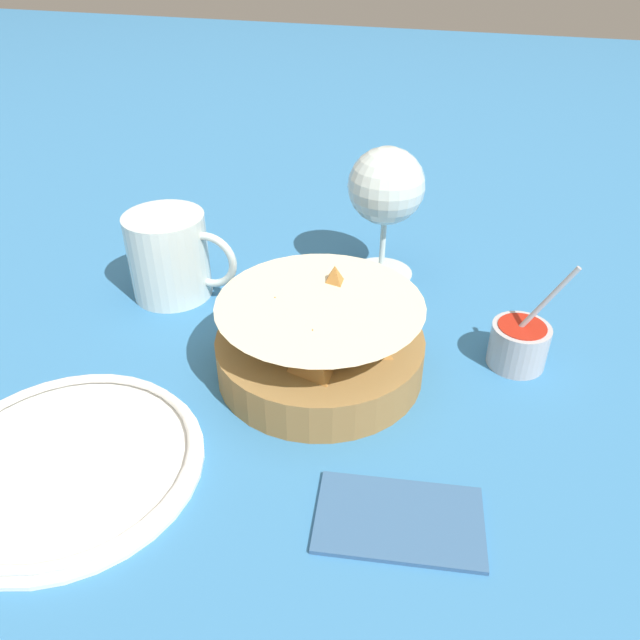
% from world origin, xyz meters
% --- Properties ---
extents(ground_plane, '(4.00, 4.00, 0.00)m').
position_xyz_m(ground_plane, '(0.00, 0.00, 0.00)').
color(ground_plane, teal).
extents(food_basket, '(0.20, 0.20, 0.10)m').
position_xyz_m(food_basket, '(0.03, 0.03, 0.04)').
color(food_basket, olive).
rests_on(food_basket, ground_plane).
extents(sauce_cup, '(0.07, 0.06, 0.12)m').
position_xyz_m(sauce_cup, '(0.21, 0.10, 0.03)').
color(sauce_cup, '#B7B7BC').
rests_on(sauce_cup, ground_plane).
extents(wine_glass, '(0.09, 0.09, 0.16)m').
position_xyz_m(wine_glass, '(0.05, 0.24, 0.11)').
color(wine_glass, silver).
rests_on(wine_glass, ground_plane).
extents(beer_mug, '(0.13, 0.09, 0.10)m').
position_xyz_m(beer_mug, '(-0.18, 0.12, 0.05)').
color(beer_mug, silver).
rests_on(beer_mug, ground_plane).
extents(side_plate, '(0.22, 0.22, 0.01)m').
position_xyz_m(side_plate, '(-0.13, -0.15, 0.01)').
color(side_plate, white).
rests_on(side_plate, ground_plane).
extents(napkin, '(0.14, 0.09, 0.01)m').
position_xyz_m(napkin, '(0.14, -0.13, 0.00)').
color(napkin, '#38608E').
rests_on(napkin, ground_plane).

